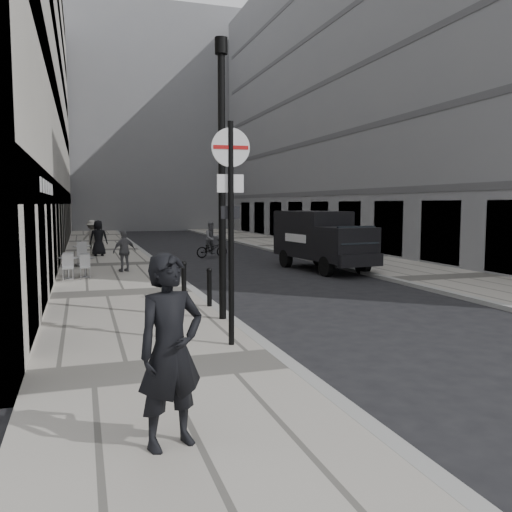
{
  "coord_description": "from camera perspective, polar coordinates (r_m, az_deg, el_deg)",
  "views": [
    {
      "loc": [
        -3.12,
        -5.51,
        2.66
      ],
      "look_at": [
        0.87,
        6.89,
        1.4
      ],
      "focal_mm": 38.0,
      "sensor_mm": 36.0,
      "label": 1
    }
  ],
  "objects": [
    {
      "name": "building_far",
      "position": [
        62.24,
        -13.8,
        13.06
      ],
      "size": [
        24.0,
        16.0,
        22.0
      ],
      "primitive_type": "cube",
      "color": "slate",
      "rests_on": "ground"
    },
    {
      "name": "cafe_table_near",
      "position": [
        19.39,
        -19.17,
        -1.02
      ],
      "size": [
        0.67,
        1.5,
        0.86
      ],
      "color": "#BCBBBE",
      "rests_on": "sidewalk"
    },
    {
      "name": "walking_man",
      "position": [
        5.76,
        -8.98,
        -9.84
      ],
      "size": [
        0.86,
        0.71,
        2.04
      ],
      "primitive_type": "imported",
      "rotation": [
        0.0,
        0.0,
        0.34
      ],
      "color": "black",
      "rests_on": "sidewalk"
    },
    {
      "name": "cyclist",
      "position": [
        26.92,
        -4.67,
        1.31
      ],
      "size": [
        1.73,
        0.91,
        1.78
      ],
      "rotation": [
        0.0,
        0.0,
        0.21
      ],
      "color": "black",
      "rests_on": "ground"
    },
    {
      "name": "pedestrian_a",
      "position": [
        20.88,
        -13.68,
        0.51
      ],
      "size": [
        0.98,
        0.69,
        1.55
      ],
      "primitive_type": "imported",
      "rotation": [
        0.0,
        0.0,
        3.52
      ],
      "color": "#5E5D63",
      "rests_on": "sidewalk"
    },
    {
      "name": "bollard_near",
      "position": [
        13.5,
        -4.93,
        -3.41
      ],
      "size": [
        0.12,
        0.12,
        0.9
      ],
      "primitive_type": "cylinder",
      "color": "black",
      "rests_on": "sidewalk"
    },
    {
      "name": "building_right",
      "position": [
        35.32,
        12.15,
        17.4
      ],
      "size": [
        6.0,
        45.0,
        20.0
      ],
      "primitive_type": "cube",
      "color": "slate",
      "rests_on": "ground"
    },
    {
      "name": "lamppost",
      "position": [
        11.87,
        -3.62,
        9.47
      ],
      "size": [
        0.27,
        0.27,
        6.04
      ],
      "color": "black",
      "rests_on": "sidewalk"
    },
    {
      "name": "pedestrian_b",
      "position": [
        28.32,
        -16.85,
        1.89
      ],
      "size": [
        1.21,
        0.82,
        1.72
      ],
      "primitive_type": "imported",
      "rotation": [
        0.0,
        0.0,
        3.32
      ],
      "color": "#AAA69D",
      "rests_on": "sidewalk"
    },
    {
      "name": "bollard_far",
      "position": [
        14.4,
        -7.6,
        -2.73
      ],
      "size": [
        0.13,
        0.13,
        0.97
      ],
      "primitive_type": "cylinder",
      "color": "black",
      "rests_on": "sidewalk"
    },
    {
      "name": "sidewalk",
      "position": [
        23.68,
        -15.03,
        -0.97
      ],
      "size": [
        4.0,
        60.0,
        0.12
      ],
      "primitive_type": "cube",
      "color": "#A39D93",
      "rests_on": "ground"
    },
    {
      "name": "panel_van",
      "position": [
        21.84,
        6.81,
        1.98
      ],
      "size": [
        2.46,
        5.19,
        2.36
      ],
      "rotation": [
        0.0,
        0.0,
        0.12
      ],
      "color": "black",
      "rests_on": "ground"
    },
    {
      "name": "pedestrian_c",
      "position": [
        27.55,
        -16.24,
        1.83
      ],
      "size": [
        0.88,
        0.6,
        1.74
      ],
      "primitive_type": "imported",
      "rotation": [
        0.0,
        0.0,
        3.08
      ],
      "color": "black",
      "rests_on": "sidewalk"
    },
    {
      "name": "building_left",
      "position": [
        30.8,
        -23.91,
        16.94
      ],
      "size": [
        4.0,
        45.0,
        18.0
      ],
      "primitive_type": "cube",
      "color": "beige",
      "rests_on": "ground"
    },
    {
      "name": "cafe_table_mid",
      "position": [
        19.64,
        -17.56,
        -0.96
      ],
      "size": [
        0.63,
        1.42,
        0.81
      ],
      "color": "#A6A6A9",
      "rests_on": "sidewalk"
    },
    {
      "name": "cafe_table_far",
      "position": [
        23.53,
        -17.84,
        0.23
      ],
      "size": [
        0.73,
        1.65,
        0.94
      ],
      "color": "silver",
      "rests_on": "sidewalk"
    },
    {
      "name": "ground",
      "position": [
        6.87,
        11.29,
        -17.38
      ],
      "size": [
        120.0,
        120.0,
        0.0
      ],
      "primitive_type": "plane",
      "color": "black",
      "rests_on": "ground"
    },
    {
      "name": "far_sidewalk",
      "position": [
        26.58,
        9.38,
        -0.17
      ],
      "size": [
        4.0,
        60.0,
        0.12
      ],
      "primitive_type": "cube",
      "color": "#A39D93",
      "rests_on": "ground"
    },
    {
      "name": "sign_post",
      "position": [
        9.62,
        -2.67,
        5.54
      ],
      "size": [
        0.68,
        0.11,
        3.98
      ],
      "rotation": [
        0.0,
        0.0,
        -0.06
      ],
      "color": "black",
      "rests_on": "sidewalk"
    }
  ]
}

